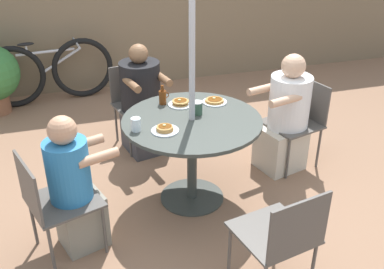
{
  "coord_description": "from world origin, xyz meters",
  "views": [
    {
      "loc": [
        -0.94,
        -3.1,
        2.35
      ],
      "look_at": [
        0.0,
        0.0,
        0.63
      ],
      "focal_mm": 42.0,
      "sensor_mm": 36.0,
      "label": 1
    }
  ],
  "objects_px": {
    "patio_chair_east": "(52,199)",
    "pancake_plate_c": "(215,101)",
    "patio_chair_north": "(136,100)",
    "diner_west": "(285,119)",
    "coffee_cup": "(197,108)",
    "pancake_plate_a": "(181,103)",
    "patio_table": "(192,133)",
    "diner_north": "(142,105)",
    "bicycle": "(49,72)",
    "patio_chair_south": "(282,234)",
    "syrup_bottle": "(163,97)",
    "patio_chair_west": "(299,117)",
    "diner_east": "(75,189)",
    "drinking_glass_a": "(136,124)",
    "pancake_plate_b": "(165,129)"
  },
  "relations": [
    {
      "from": "patio_chair_east",
      "to": "pancake_plate_c",
      "type": "distance_m",
      "value": 1.58
    },
    {
      "from": "patio_chair_north",
      "to": "diner_west",
      "type": "relative_size",
      "value": 0.73
    },
    {
      "from": "diner_west",
      "to": "coffee_cup",
      "type": "xyz_separation_m",
      "value": [
        -0.92,
        -0.18,
        0.32
      ]
    },
    {
      "from": "pancake_plate_a",
      "to": "patio_chair_east",
      "type": "bearing_deg",
      "value": -149.16
    },
    {
      "from": "diner_west",
      "to": "patio_table",
      "type": "bearing_deg",
      "value": 90.0
    },
    {
      "from": "diner_north",
      "to": "pancake_plate_a",
      "type": "xyz_separation_m",
      "value": [
        0.21,
        -0.71,
        0.29
      ]
    },
    {
      "from": "patio_chair_east",
      "to": "bicycle",
      "type": "xyz_separation_m",
      "value": [
        0.02,
        2.93,
        -0.08
      ]
    },
    {
      "from": "diner_west",
      "to": "pancake_plate_c",
      "type": "distance_m",
      "value": 0.76
    },
    {
      "from": "patio_chair_south",
      "to": "syrup_bottle",
      "type": "bearing_deg",
      "value": 92.91
    },
    {
      "from": "patio_chair_west",
      "to": "diner_east",
      "type": "bearing_deg",
      "value": 91.79
    },
    {
      "from": "diner_east",
      "to": "diner_west",
      "type": "relative_size",
      "value": 0.95
    },
    {
      "from": "bicycle",
      "to": "coffee_cup",
      "type": "bearing_deg",
      "value": -70.63
    },
    {
      "from": "patio_chair_north",
      "to": "diner_west",
      "type": "bearing_deg",
      "value": 131.44
    },
    {
      "from": "diner_north",
      "to": "drinking_glass_a",
      "type": "height_order",
      "value": "diner_north"
    },
    {
      "from": "patio_chair_west",
      "to": "diner_west",
      "type": "relative_size",
      "value": 0.73
    },
    {
      "from": "patio_chair_west",
      "to": "drinking_glass_a",
      "type": "relative_size",
      "value": 7.93
    },
    {
      "from": "patio_chair_south",
      "to": "coffee_cup",
      "type": "height_order",
      "value": "coffee_cup"
    },
    {
      "from": "syrup_bottle",
      "to": "patio_table",
      "type": "bearing_deg",
      "value": -66.97
    },
    {
      "from": "patio_table",
      "to": "syrup_bottle",
      "type": "distance_m",
      "value": 0.44
    },
    {
      "from": "pancake_plate_b",
      "to": "syrup_bottle",
      "type": "bearing_deg",
      "value": 78.13
    },
    {
      "from": "patio_chair_north",
      "to": "pancake_plate_c",
      "type": "height_order",
      "value": "patio_chair_north"
    },
    {
      "from": "coffee_cup",
      "to": "syrup_bottle",
      "type": "bearing_deg",
      "value": 127.77
    },
    {
      "from": "diner_north",
      "to": "bicycle",
      "type": "xyz_separation_m",
      "value": [
        -0.9,
        1.55,
        -0.1
      ]
    },
    {
      "from": "diner_west",
      "to": "drinking_glass_a",
      "type": "relative_size",
      "value": 10.89
    },
    {
      "from": "patio_table",
      "to": "diner_east",
      "type": "bearing_deg",
      "value": -161.57
    },
    {
      "from": "patio_chair_south",
      "to": "syrup_bottle",
      "type": "relative_size",
      "value": 4.87
    },
    {
      "from": "patio_table",
      "to": "bicycle",
      "type": "xyz_separation_m",
      "value": [
        -1.12,
        2.55,
        -0.24
      ]
    },
    {
      "from": "patio_table",
      "to": "diner_north",
      "type": "bearing_deg",
      "value": 102.42
    },
    {
      "from": "diner_west",
      "to": "diner_north",
      "type": "bearing_deg",
      "value": 43.96
    },
    {
      "from": "pancake_plate_c",
      "to": "bicycle",
      "type": "relative_size",
      "value": 0.13
    },
    {
      "from": "patio_chair_south",
      "to": "bicycle",
      "type": "bearing_deg",
      "value": 98.72
    },
    {
      "from": "pancake_plate_a",
      "to": "bicycle",
      "type": "bearing_deg",
      "value": 116.01
    },
    {
      "from": "patio_chair_south",
      "to": "syrup_bottle",
      "type": "height_order",
      "value": "syrup_bottle"
    },
    {
      "from": "patio_table",
      "to": "diner_north",
      "type": "xyz_separation_m",
      "value": [
        -0.22,
        1.0,
        -0.15
      ]
    },
    {
      "from": "diner_west",
      "to": "pancake_plate_a",
      "type": "bearing_deg",
      "value": 73.54
    },
    {
      "from": "diner_north",
      "to": "coffee_cup",
      "type": "height_order",
      "value": "diner_north"
    },
    {
      "from": "patio_chair_east",
      "to": "bicycle",
      "type": "height_order",
      "value": "patio_chair_east"
    },
    {
      "from": "patio_table",
      "to": "bicycle",
      "type": "height_order",
      "value": "bicycle"
    },
    {
      "from": "patio_table",
      "to": "coffee_cup",
      "type": "xyz_separation_m",
      "value": [
        0.07,
        0.07,
        0.18
      ]
    },
    {
      "from": "pancake_plate_b",
      "to": "syrup_bottle",
      "type": "distance_m",
      "value": 0.52
    },
    {
      "from": "diner_north",
      "to": "diner_east",
      "type": "distance_m",
      "value": 1.52
    },
    {
      "from": "pancake_plate_b",
      "to": "bicycle",
      "type": "relative_size",
      "value": 0.13
    },
    {
      "from": "bicycle",
      "to": "syrup_bottle",
      "type": "bearing_deg",
      "value": -72.45
    },
    {
      "from": "drinking_glass_a",
      "to": "diner_north",
      "type": "bearing_deg",
      "value": 77.09
    },
    {
      "from": "coffee_cup",
      "to": "diner_east",
      "type": "bearing_deg",
      "value": -159.08
    },
    {
      "from": "patio_chair_west",
      "to": "drinking_glass_a",
      "type": "bearing_deg",
      "value": 88.29
    },
    {
      "from": "patio_chair_west",
      "to": "pancake_plate_b",
      "type": "xyz_separation_m",
      "value": [
        -1.42,
        -0.45,
        0.3
      ]
    },
    {
      "from": "patio_chair_south",
      "to": "coffee_cup",
      "type": "relative_size",
      "value": 7.42
    },
    {
      "from": "patio_chair_east",
      "to": "bicycle",
      "type": "bearing_deg",
      "value": 161.16
    },
    {
      "from": "patio_chair_south",
      "to": "pancake_plate_a",
      "type": "relative_size",
      "value": 3.88
    }
  ]
}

